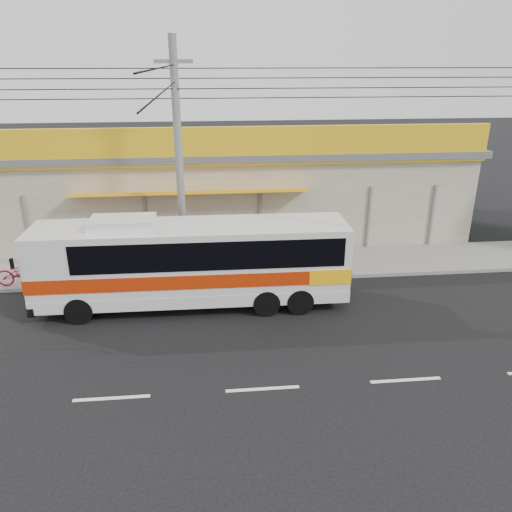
{
  "coord_description": "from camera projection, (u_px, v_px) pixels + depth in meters",
  "views": [
    {
      "loc": [
        -1.29,
        -13.62,
        8.32
      ],
      "look_at": [
        0.27,
        2.0,
        2.09
      ],
      "focal_mm": 35.0,
      "sensor_mm": 36.0,
      "label": 1
    }
  ],
  "objects": [
    {
      "name": "coach_bus",
      "position": [
        197.0,
        259.0,
        17.46
      ],
      "size": [
        10.89,
        2.42,
        3.35
      ],
      "rotation": [
        0.0,
        0.0,
        -0.01
      ],
      "color": "silver",
      "rests_on": "ground"
    },
    {
      "name": "utility_pole",
      "position": [
        175.0,
        82.0,
        17.79
      ],
      "size": [
        34.0,
        14.0,
        9.14
      ],
      "color": "slate",
      "rests_on": "ground"
    },
    {
      "name": "ground",
      "position": [
        254.0,
        341.0,
        15.79
      ],
      "size": [
        120.0,
        120.0,
        0.0
      ],
      "primitive_type": "plane",
      "color": "black",
      "rests_on": "ground"
    },
    {
      "name": "sidewalk",
      "position": [
        240.0,
        266.0,
        21.31
      ],
      "size": [
        30.0,
        3.2,
        0.15
      ],
      "primitive_type": "cube",
      "color": "slate",
      "rests_on": "ground"
    },
    {
      "name": "lane_markings",
      "position": [
        263.0,
        389.0,
        13.47
      ],
      "size": [
        50.0,
        0.12,
        0.01
      ],
      "primitive_type": null,
      "color": "silver",
      "rests_on": "ground"
    },
    {
      "name": "motorbike_dark",
      "position": [
        43.0,
        266.0,
        19.72
      ],
      "size": [
        1.73,
        0.54,
        1.03
      ],
      "primitive_type": "imported",
      "rotation": [
        0.0,
        0.0,
        1.61
      ],
      "color": "black",
      "rests_on": "sidewalk"
    },
    {
      "name": "motorbike_red",
      "position": [
        22.0,
        273.0,
        19.1
      ],
      "size": [
        1.97,
        0.69,
        1.04
      ],
      "primitive_type": "imported",
      "rotation": [
        0.0,
        0.0,
        1.57
      ],
      "color": "maroon",
      "rests_on": "sidewalk"
    },
    {
      "name": "storefront_building",
      "position": [
        232.0,
        184.0,
        25.61
      ],
      "size": [
        22.6,
        9.2,
        5.7
      ],
      "color": "#A29683",
      "rests_on": "ground"
    }
  ]
}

